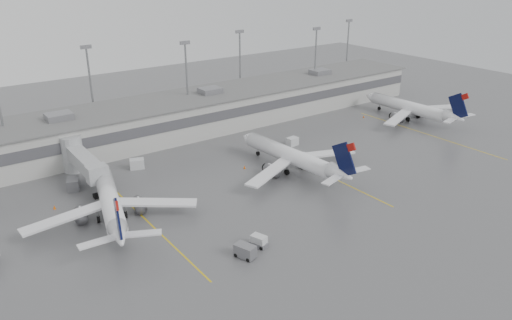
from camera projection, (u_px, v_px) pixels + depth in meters
ground at (333, 252)px, 69.81m from camera, size 260.00×260.00×0.00m
terminal at (153, 121)px, 111.73m from camera, size 152.00×17.00×9.45m
light_masts at (140, 81)px, 113.07m from camera, size 142.40×8.00×20.60m
jet_bridge_right at (79, 159)px, 91.57m from camera, size 4.00×17.20×7.00m
stand_markings at (238, 191)px, 87.82m from camera, size 105.25×40.00×0.01m
jet_mid_left at (110, 201)px, 77.56m from camera, size 25.89×29.39×9.68m
jet_mid_right at (293, 156)px, 94.82m from camera, size 27.15×30.51×9.87m
jet_far_right at (412, 108)px, 125.14m from camera, size 26.86×30.11×9.74m
baggage_tug at (259, 242)px, 71.07m from camera, size 2.35×2.94×1.65m
baggage_cart at (245, 251)px, 68.31m from camera, size 2.52×3.28×1.87m
gse_uld_b at (137, 164)px, 96.84m from camera, size 3.18×2.64×1.92m
gse_uld_c at (292, 141)px, 108.68m from camera, size 2.68×1.94×1.78m
gse_loader at (73, 184)px, 88.24m from camera, size 2.93×3.68×2.00m
cone_b at (54, 207)px, 81.47m from camera, size 0.45×0.45×0.71m
cone_c at (245, 167)px, 96.95m from camera, size 0.42×0.42×0.67m
cone_d at (364, 117)px, 127.35m from camera, size 0.41×0.41×0.65m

